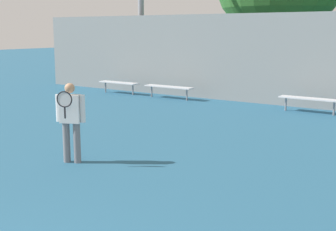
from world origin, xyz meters
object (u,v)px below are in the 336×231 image
at_px(bench_courtside_far, 119,83).
at_px(bench_adjacent_court, 169,87).
at_px(tennis_player, 71,118).
at_px(bench_by_gate, 310,99).

bearing_deg(bench_courtside_far, bench_adjacent_court, 0.00).
height_order(tennis_player, bench_by_gate, tennis_player).
xyz_separation_m(tennis_player, bench_adjacent_court, (-3.40, 8.25, -0.46)).
bearing_deg(bench_courtside_far, tennis_player, -54.39).
height_order(tennis_player, bench_courtside_far, tennis_player).
bearing_deg(bench_by_gate, bench_courtside_far, -180.00).
bearing_deg(bench_adjacent_court, bench_courtside_far, -180.00).
xyz_separation_m(bench_courtside_far, bench_by_gate, (7.91, 0.00, 0.00)).
xyz_separation_m(tennis_player, bench_by_gate, (2.01, 8.25, -0.46)).
xyz_separation_m(tennis_player, bench_courtside_far, (-5.91, 8.25, -0.46)).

